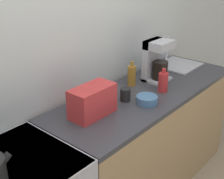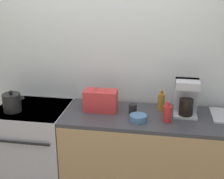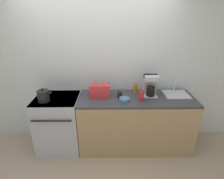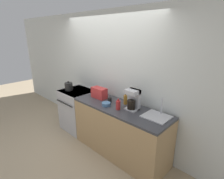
{
  "view_description": "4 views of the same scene",
  "coord_description": "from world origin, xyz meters",
  "px_view_note": "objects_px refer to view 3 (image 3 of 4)",
  "views": [
    {
      "loc": [
        -1.27,
        -0.95,
        1.96
      ],
      "look_at": [
        0.28,
        0.37,
        1.05
      ],
      "focal_mm": 50.0,
      "sensor_mm": 36.0,
      "label": 1
    },
    {
      "loc": [
        0.65,
        -2.39,
        2.16
      ],
      "look_at": [
        0.19,
        0.33,
        1.18
      ],
      "focal_mm": 50.0,
      "sensor_mm": 36.0,
      "label": 2
    },
    {
      "loc": [
        0.24,
        -2.19,
        2.15
      ],
      "look_at": [
        0.26,
        0.39,
        1.05
      ],
      "focal_mm": 28.0,
      "sensor_mm": 36.0,
      "label": 3
    },
    {
      "loc": [
        2.51,
        -1.8,
        2.19
      ],
      "look_at": [
        0.4,
        0.39,
        1.18
      ],
      "focal_mm": 28.0,
      "sensor_mm": 36.0,
      "label": 4
    }
  ],
  "objects_px": {
    "stove": "(59,122)",
    "kettle": "(43,96)",
    "toaster": "(100,91)",
    "coffee_maker": "(150,85)",
    "bottle_amber": "(135,89)",
    "bottle_red": "(141,96)",
    "cup_black": "(120,94)",
    "bowl": "(124,100)"
  },
  "relations": [
    {
      "from": "kettle",
      "to": "bottle_amber",
      "type": "bearing_deg",
      "value": 10.69
    },
    {
      "from": "stove",
      "to": "kettle",
      "type": "distance_m",
      "value": 0.58
    },
    {
      "from": "toaster",
      "to": "coffee_maker",
      "type": "distance_m",
      "value": 0.82
    },
    {
      "from": "cup_black",
      "to": "bowl",
      "type": "relative_size",
      "value": 0.62
    },
    {
      "from": "bottle_amber",
      "to": "bottle_red",
      "type": "relative_size",
      "value": 1.08
    },
    {
      "from": "stove",
      "to": "cup_black",
      "type": "bearing_deg",
      "value": 1.27
    },
    {
      "from": "coffee_maker",
      "to": "bottle_red",
      "type": "distance_m",
      "value": 0.27
    },
    {
      "from": "coffee_maker",
      "to": "bottle_amber",
      "type": "relative_size",
      "value": 1.69
    },
    {
      "from": "stove",
      "to": "kettle",
      "type": "relative_size",
      "value": 4.27
    },
    {
      "from": "bottle_red",
      "to": "bowl",
      "type": "bearing_deg",
      "value": -173.73
    },
    {
      "from": "stove",
      "to": "toaster",
      "type": "relative_size",
      "value": 2.94
    },
    {
      "from": "bottle_red",
      "to": "coffee_maker",
      "type": "bearing_deg",
      "value": 47.28
    },
    {
      "from": "stove",
      "to": "toaster",
      "type": "xyz_separation_m",
      "value": [
        0.7,
        0.05,
        0.56
      ]
    },
    {
      "from": "stove",
      "to": "bottle_amber",
      "type": "height_order",
      "value": "bottle_amber"
    },
    {
      "from": "stove",
      "to": "coffee_maker",
      "type": "bearing_deg",
      "value": 3.16
    },
    {
      "from": "kettle",
      "to": "coffee_maker",
      "type": "relative_size",
      "value": 0.63
    },
    {
      "from": "bottle_red",
      "to": "bowl",
      "type": "distance_m",
      "value": 0.27
    },
    {
      "from": "bottle_red",
      "to": "toaster",
      "type": "bearing_deg",
      "value": 166.85
    },
    {
      "from": "bottle_amber",
      "to": "bottle_red",
      "type": "bearing_deg",
      "value": -76.84
    },
    {
      "from": "stove",
      "to": "toaster",
      "type": "height_order",
      "value": "toaster"
    },
    {
      "from": "cup_black",
      "to": "bowl",
      "type": "height_order",
      "value": "cup_black"
    },
    {
      "from": "toaster",
      "to": "bowl",
      "type": "xyz_separation_m",
      "value": [
        0.38,
        -0.18,
        -0.08
      ]
    },
    {
      "from": "cup_black",
      "to": "toaster",
      "type": "bearing_deg",
      "value": 174.88
    },
    {
      "from": "toaster",
      "to": "bowl",
      "type": "relative_size",
      "value": 2.04
    },
    {
      "from": "stove",
      "to": "cup_black",
      "type": "height_order",
      "value": "cup_black"
    },
    {
      "from": "coffee_maker",
      "to": "bottle_red",
      "type": "bearing_deg",
      "value": -132.72
    },
    {
      "from": "cup_black",
      "to": "bottle_amber",
      "type": "bearing_deg",
      "value": 28.31
    },
    {
      "from": "kettle",
      "to": "bottle_red",
      "type": "bearing_deg",
      "value": 0.23
    },
    {
      "from": "toaster",
      "to": "bottle_red",
      "type": "xyz_separation_m",
      "value": [
        0.64,
        -0.15,
        -0.02
      ]
    },
    {
      "from": "stove",
      "to": "kettle",
      "type": "bearing_deg",
      "value": -144.88
    },
    {
      "from": "cup_black",
      "to": "stove",
      "type": "bearing_deg",
      "value": -178.73
    },
    {
      "from": "coffee_maker",
      "to": "bowl",
      "type": "xyz_separation_m",
      "value": [
        -0.43,
        -0.21,
        -0.15
      ]
    },
    {
      "from": "bottle_amber",
      "to": "bottle_red",
      "type": "height_order",
      "value": "bottle_amber"
    },
    {
      "from": "toaster",
      "to": "cup_black",
      "type": "height_order",
      "value": "toaster"
    },
    {
      "from": "kettle",
      "to": "cup_black",
      "type": "bearing_deg",
      "value": 6.26
    },
    {
      "from": "stove",
      "to": "kettle",
      "type": "height_order",
      "value": "kettle"
    },
    {
      "from": "coffee_maker",
      "to": "bowl",
      "type": "height_order",
      "value": "coffee_maker"
    },
    {
      "from": "bottle_amber",
      "to": "cup_black",
      "type": "distance_m",
      "value": 0.3
    },
    {
      "from": "stove",
      "to": "bowl",
      "type": "relative_size",
      "value": 6.0
    },
    {
      "from": "coffee_maker",
      "to": "cup_black",
      "type": "height_order",
      "value": "coffee_maker"
    },
    {
      "from": "stove",
      "to": "bottle_red",
      "type": "height_order",
      "value": "bottle_red"
    },
    {
      "from": "toaster",
      "to": "coffee_maker",
      "type": "height_order",
      "value": "coffee_maker"
    }
  ]
}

